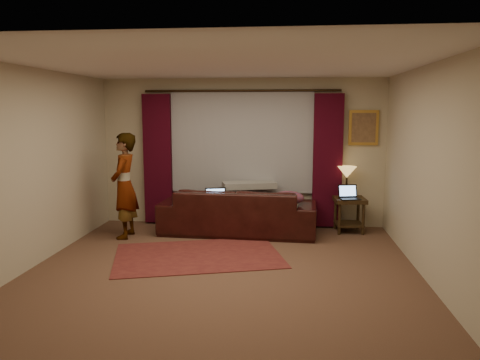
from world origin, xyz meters
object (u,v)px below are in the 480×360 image
at_px(tiffany_lamp, 347,181).
at_px(person, 124,186).
at_px(sofa, 238,202).
at_px(laptop_sofa, 217,197).
at_px(laptop_table, 350,192).
at_px(end_table, 349,215).

distance_m(tiffany_lamp, person, 3.71).
height_order(sofa, tiffany_lamp, tiffany_lamp).
distance_m(sofa, person, 1.88).
xyz_separation_m(sofa, person, (-1.79, -0.47, 0.33)).
height_order(laptop_sofa, laptop_table, laptop_table).
height_order(laptop_sofa, person, person).
distance_m(tiffany_lamp, laptop_table, 0.32).
bearing_deg(end_table, person, -168.91).
bearing_deg(laptop_sofa, end_table, -4.53).
xyz_separation_m(sofa, tiffany_lamp, (1.82, 0.39, 0.32)).
relative_size(sofa, tiffany_lamp, 5.02).
bearing_deg(tiffany_lamp, laptop_sofa, -164.47).
xyz_separation_m(end_table, tiffany_lamp, (-0.04, 0.15, 0.55)).
relative_size(end_table, person, 0.35).
distance_m(laptop_sofa, laptop_table, 2.20).
bearing_deg(person, end_table, 98.26).
xyz_separation_m(sofa, end_table, (1.86, 0.25, -0.23)).
distance_m(end_table, laptop_table, 0.43).
height_order(sofa, laptop_sofa, sofa).
bearing_deg(laptop_table, sofa, 171.01).
relative_size(sofa, end_table, 4.39).
bearing_deg(person, sofa, 101.87).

